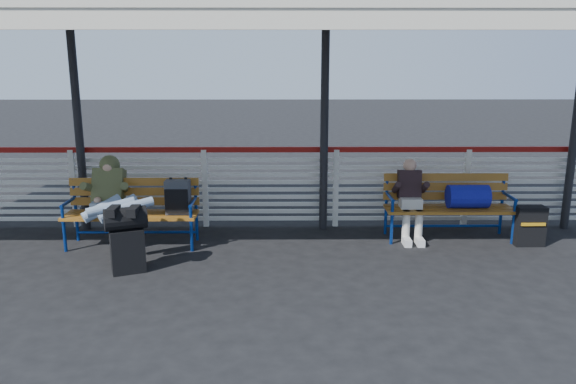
{
  "coord_description": "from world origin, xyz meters",
  "views": [
    {
      "loc": [
        1.2,
        -6.46,
        2.52
      ],
      "look_at": [
        1.26,
        1.0,
        0.75
      ],
      "focal_mm": 35.0,
      "sensor_mm": 36.0,
      "label": 1
    }
  ],
  "objects_px": {
    "luggage_stack": "(127,237)",
    "companion_person": "(410,198)",
    "bench_right": "(457,199)",
    "suitcase_side": "(529,226)",
    "bench_left": "(147,203)",
    "traveler_man": "(113,202)"
  },
  "relations": [
    {
      "from": "bench_right",
      "to": "bench_left",
      "type": "bearing_deg",
      "value": -176.66
    },
    {
      "from": "bench_left",
      "to": "suitcase_side",
      "type": "height_order",
      "value": "bench_left"
    },
    {
      "from": "luggage_stack",
      "to": "companion_person",
      "type": "relative_size",
      "value": 0.71
    },
    {
      "from": "bench_right",
      "to": "companion_person",
      "type": "height_order",
      "value": "companion_person"
    },
    {
      "from": "luggage_stack",
      "to": "traveler_man",
      "type": "xyz_separation_m",
      "value": [
        -0.35,
        0.69,
        0.26
      ]
    },
    {
      "from": "bench_left",
      "to": "bench_right",
      "type": "height_order",
      "value": "bench_left"
    },
    {
      "from": "bench_left",
      "to": "bench_right",
      "type": "bearing_deg",
      "value": 3.34
    },
    {
      "from": "bench_right",
      "to": "traveler_man",
      "type": "height_order",
      "value": "traveler_man"
    },
    {
      "from": "bench_left",
      "to": "suitcase_side",
      "type": "bearing_deg",
      "value": -0.58
    },
    {
      "from": "bench_right",
      "to": "suitcase_side",
      "type": "xyz_separation_m",
      "value": [
        0.93,
        -0.31,
        -0.31
      ]
    },
    {
      "from": "traveler_man",
      "to": "companion_person",
      "type": "height_order",
      "value": "traveler_man"
    },
    {
      "from": "luggage_stack",
      "to": "bench_right",
      "type": "distance_m",
      "value": 4.55
    },
    {
      "from": "luggage_stack",
      "to": "companion_person",
      "type": "xyz_separation_m",
      "value": [
        3.69,
        1.28,
        0.15
      ]
    },
    {
      "from": "bench_right",
      "to": "suitcase_side",
      "type": "height_order",
      "value": "bench_right"
    },
    {
      "from": "bench_left",
      "to": "traveler_man",
      "type": "bearing_deg",
      "value": -135.49
    },
    {
      "from": "luggage_stack",
      "to": "bench_left",
      "type": "height_order",
      "value": "bench_left"
    },
    {
      "from": "bench_left",
      "to": "suitcase_side",
      "type": "xyz_separation_m",
      "value": [
        5.29,
        -0.05,
        -0.32
      ]
    },
    {
      "from": "companion_person",
      "to": "luggage_stack",
      "type": "bearing_deg",
      "value": -160.94
    },
    {
      "from": "bench_left",
      "to": "companion_person",
      "type": "xyz_separation_m",
      "value": [
        3.69,
        0.24,
        -0.0
      ]
    },
    {
      "from": "bench_right",
      "to": "companion_person",
      "type": "xyz_separation_m",
      "value": [
        -0.67,
        -0.01,
        0.01
      ]
    },
    {
      "from": "bench_left",
      "to": "bench_right",
      "type": "distance_m",
      "value": 4.36
    },
    {
      "from": "suitcase_side",
      "to": "luggage_stack",
      "type": "bearing_deg",
      "value": -170.36
    }
  ]
}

